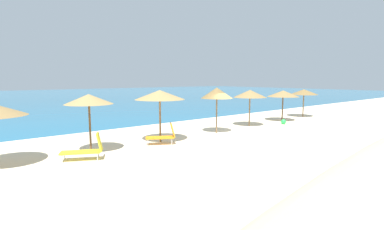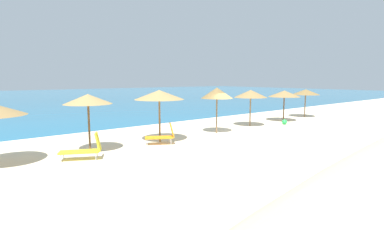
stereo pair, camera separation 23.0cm
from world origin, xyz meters
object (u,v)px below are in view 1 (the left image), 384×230
Objects in this scene: beach_umbrella_2 at (160,95)px; beach_umbrella_5 at (283,94)px; beach_ball at (283,122)px; beach_umbrella_3 at (217,93)px; lounge_chair_1 at (164,135)px; beach_umbrella_6 at (304,92)px; beach_umbrella_4 at (250,94)px; beach_umbrella_1 at (89,99)px; lounge_chair_0 at (86,149)px.

beach_umbrella_5 is (11.78, 0.28, -0.33)m from beach_umbrella_2.
beach_ball is at bearing -3.88° from beach_umbrella_2.
beach_umbrella_2 is at bearing 179.40° from beach_umbrella_3.
lounge_chair_1 is 10.64m from beach_ball.
beach_umbrella_3 reaches higher than beach_umbrella_6.
beach_umbrella_2 reaches higher than beach_umbrella_4.
beach_umbrella_3 is 1.10× the size of beach_umbrella_4.
beach_umbrella_1 is at bearing -178.66° from beach_umbrella_4.
beach_umbrella_4 is at bearing -178.23° from beach_umbrella_6.
beach_ball is at bearing -165.45° from beach_umbrella_6.
beach_umbrella_5 is 2.60m from beach_ball.
beach_umbrella_6 is 15.78m from lounge_chair_1.
lounge_chair_1 is (-4.33, -0.53, -2.02)m from beach_umbrella_3.
beach_ball is (2.65, -1.06, -2.13)m from beach_umbrella_4.
beach_umbrella_2 is 1.60× the size of lounge_chair_0.
lounge_chair_1 is 4.25× the size of beach_ball.
lounge_chair_0 is at bearing 125.26° from lounge_chair_1.
beach_umbrella_6 is at bearing -55.64° from lounge_chair_1.
beach_umbrella_3 is 11.33m from beach_umbrella_6.
beach_umbrella_2 is at bearing -177.40° from beach_umbrella_4.
beach_umbrella_2 reaches higher than beach_ball.
beach_umbrella_1 is at bearing -179.29° from beach_umbrella_5.
beach_ball is (10.63, -0.13, -0.29)m from lounge_chair_1.
beach_umbrella_5 reaches higher than lounge_chair_1.
beach_umbrella_4 reaches higher than beach_umbrella_6.
beach_ball is at bearing -6.02° from beach_umbrella_3.
beach_umbrella_5 reaches higher than beach_ball.
beach_umbrella_5 is at bearing 2.41° from beach_umbrella_3.
beach_umbrella_3 reaches higher than beach_umbrella_1.
beach_umbrella_2 is at bearing 12.82° from lounge_chair_1.
beach_umbrella_3 reaches higher than lounge_chair_0.
beach_umbrella_1 is 15.51m from beach_umbrella_5.
beach_umbrella_5 is 6.65× the size of beach_ball.
beach_umbrella_2 is 1.12× the size of beach_umbrella_5.
beach_umbrella_2 is 1.07× the size of beach_umbrella_4.
beach_umbrella_4 is at bearing 1.34° from beach_umbrella_1.
beach_umbrella_4 is at bearing 178.90° from beach_umbrella_5.
beach_umbrella_1 is 19.19m from beach_umbrella_6.
beach_umbrella_1 is 1.70× the size of lounge_chair_1.
beach_umbrella_5 is at bearing -175.14° from beach_umbrella_6.
beach_umbrella_3 is 7.60× the size of beach_ball.
beach_ball is (-1.33, -0.99, -2.00)m from beach_umbrella_5.
beach_umbrella_2 is 15.47m from beach_umbrella_6.
lounge_chair_0 reaches higher than beach_ball.
beach_ball is (14.76, 0.24, -0.27)m from lounge_chair_0.
lounge_chair_1 is (4.12, 0.37, 0.01)m from lounge_chair_0.
beach_umbrella_5 is (3.98, -0.08, -0.12)m from beach_umbrella_4.
lounge_chair_0 is (-16.08, -1.22, -1.73)m from beach_umbrella_5.
beach_umbrella_3 is at bearing 173.98° from beach_ball.
beach_ball is at bearing -3.20° from beach_umbrella_1.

